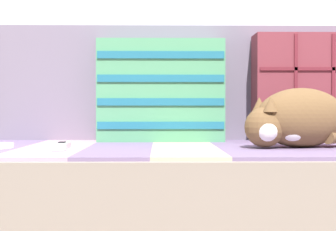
% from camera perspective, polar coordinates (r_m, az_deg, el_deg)
% --- Properties ---
extents(couch, '(2.18, 0.90, 0.35)m').
position_cam_1_polar(couch, '(1.76, 11.92, -9.08)').
color(couch, brown).
rests_on(couch, ground_plane).
extents(sofa_backrest, '(2.13, 0.14, 0.45)m').
position_cam_1_polar(sofa_backrest, '(2.11, 9.65, 3.50)').
color(sofa_backrest, slate).
rests_on(sofa_backrest, couch).
extents(throw_pillow_quilted, '(0.41, 0.14, 0.40)m').
position_cam_1_polar(throw_pillow_quilted, '(2.00, 15.39, 2.98)').
color(throw_pillow_quilted, brown).
rests_on(throw_pillow_quilted, couch).
extents(throw_pillow_striped, '(0.47, 0.14, 0.38)m').
position_cam_1_polar(throw_pillow_striped, '(1.92, -0.81, 2.76)').
color(throw_pillow_striped, '#4C9366').
rests_on(throw_pillow_striped, couch).
extents(sleeping_cat, '(0.37, 0.26, 0.19)m').
position_cam_1_polar(sleeping_cat, '(1.65, 13.95, -0.45)').
color(sleeping_cat, brown).
rests_on(sleeping_cat, couch).
extents(game_remote_near, '(0.05, 0.19, 0.02)m').
position_cam_1_polar(game_remote_near, '(1.59, -11.65, -3.31)').
color(game_remote_near, white).
rests_on(game_remote_near, couch).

